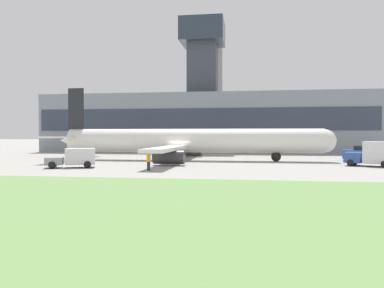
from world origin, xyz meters
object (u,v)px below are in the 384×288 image
object	(u,v)px
fuel_truck	(373,154)
ground_crew_person	(149,161)
pushback_tug	(360,154)
baggage_truck	(74,158)
airplane	(187,141)

from	to	relation	value
fuel_truck	ground_crew_person	distance (m)	22.80
pushback_tug	baggage_truck	distance (m)	33.33
pushback_tug	ground_crew_person	bearing A→B (deg)	-145.32
airplane	pushback_tug	xyz separation A→B (m)	(20.99, 2.23, -1.56)
airplane	fuel_truck	distance (m)	20.87
airplane	fuel_truck	world-z (taller)	airplane
fuel_truck	ground_crew_person	world-z (taller)	fuel_truck
airplane	ground_crew_person	distance (m)	13.45
baggage_truck	ground_crew_person	size ratio (longest dim) A/B	3.05
baggage_truck	fuel_truck	bearing A→B (deg)	11.14
airplane	fuel_truck	xyz separation A→B (m)	(20.06, -5.65, -1.16)
pushback_tug	baggage_truck	xyz separation A→B (m)	(-30.39, -13.68, 0.10)
airplane	ground_crew_person	world-z (taller)	airplane
baggage_truck	ground_crew_person	world-z (taller)	baggage_truck
pushback_tug	baggage_truck	size ratio (longest dim) A/B	0.85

